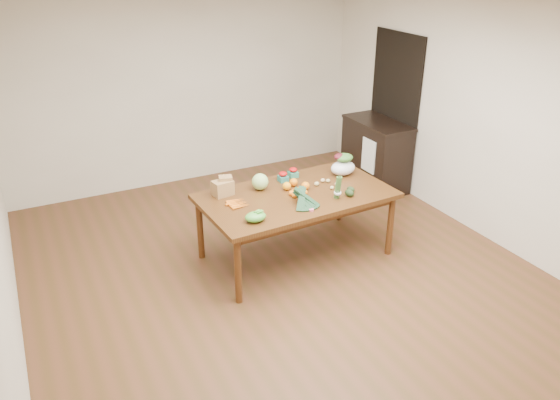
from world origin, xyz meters
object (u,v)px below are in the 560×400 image
paper_bag (223,186)px  mandarin_cluster (299,191)px  dining_table (296,225)px  cabbage (260,182)px  kale_bunch (306,200)px  asparagus_bundle (338,187)px  salad_bag (343,165)px  cabinet (376,154)px

paper_bag → mandarin_cluster: 0.80m
dining_table → cabbage: (-0.29, 0.28, 0.46)m
kale_bunch → asparagus_bundle: bearing=1.4°
dining_table → cabbage: cabbage is taller
paper_bag → dining_table: bearing=-25.0°
mandarin_cluster → salad_bag: size_ratio=0.62×
cabinet → kale_bunch: size_ratio=2.55×
kale_bunch → asparagus_bundle: 0.39m
mandarin_cluster → cabinet: bearing=33.0°
dining_table → mandarin_cluster: bearing=-82.7°
mandarin_cluster → asparagus_bundle: 0.41m
asparagus_bundle → kale_bunch: bearing=-178.6°
cabinet → paper_bag: bearing=-161.5°
asparagus_bundle → salad_bag: size_ratio=0.86×
paper_bag → kale_bunch: 0.90m
kale_bunch → asparagus_bundle: asparagus_bundle is taller
dining_table → asparagus_bundle: bearing=-44.3°
paper_bag → mandarin_cluster: size_ratio=1.51×
dining_table → salad_bag: (0.72, 0.22, 0.49)m
cabbage → asparagus_bundle: size_ratio=0.71×
paper_bag → mandarin_cluster: paper_bag is taller
cabinet → paper_bag: size_ratio=3.76×
paper_bag → cabbage: bearing=-6.9°
cabinet → asparagus_bundle: 2.21m
kale_bunch → cabinet: bearing=34.9°
paper_bag → asparagus_bundle: (1.02, -0.62, 0.03)m
paper_bag → cabbage: 0.41m
cabbage → asparagus_bundle: (0.62, -0.57, 0.04)m
cabbage → mandarin_cluster: bearing=-47.1°
cabbage → dining_table: bearing=-43.7°
asparagus_bundle → paper_bag: bearing=146.4°
paper_bag → kale_bunch: size_ratio=0.68×
cabinet → kale_bunch: cabinet is taller
salad_bag → mandarin_cluster: bearing=-159.8°
salad_bag → paper_bag: bearing=175.8°
mandarin_cluster → asparagus_bundle: size_ratio=0.72×
cabbage → kale_bunch: (0.23, -0.59, -0.01)m
mandarin_cluster → dining_table: bearing=99.8°
cabinet → asparagus_bundle: bearing=-136.9°
paper_bag → cabinet: bearing=18.5°
salad_bag → cabbage: bearing=176.9°
paper_bag → asparagus_bundle: bearing=-31.1°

